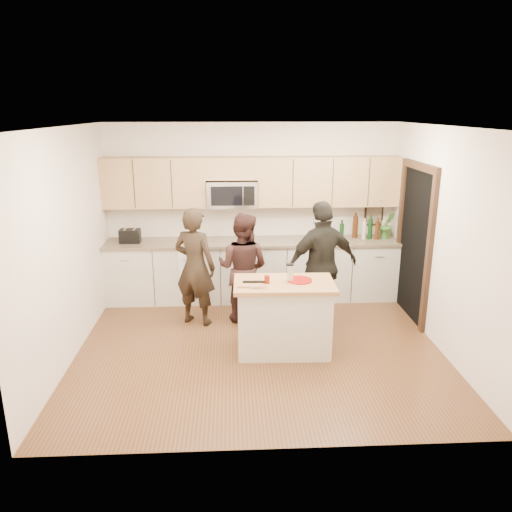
{
  "coord_description": "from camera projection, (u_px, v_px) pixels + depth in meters",
  "views": [
    {
      "loc": [
        -0.33,
        -5.73,
        2.89
      ],
      "look_at": [
        -0.02,
        0.35,
        1.09
      ],
      "focal_mm": 35.0,
      "sensor_mm": 36.0,
      "label": 1
    }
  ],
  "objects": [
    {
      "name": "upper_cabinetry",
      "position": [
        254.0,
        181.0,
        7.56
      ],
      "size": [
        4.5,
        0.33,
        0.75
      ],
      "color": "tan",
      "rests_on": "ground"
    },
    {
      "name": "back_cabinetry",
      "position": [
        253.0,
        270.0,
        7.81
      ],
      "size": [
        4.5,
        0.66,
        0.94
      ],
      "color": "beige",
      "rests_on": "ground"
    },
    {
      "name": "floor",
      "position": [
        259.0,
        346.0,
        6.33
      ],
      "size": [
        4.5,
        4.5,
        0.0
      ],
      "primitive_type": "plane",
      "color": "brown",
      "rests_on": "ground"
    },
    {
      "name": "framed_picture",
      "position": [
        374.0,
        214.0,
        7.96
      ],
      "size": [
        0.3,
        0.03,
        0.38
      ],
      "color": "black",
      "rests_on": "ground"
    },
    {
      "name": "woman_center",
      "position": [
        243.0,
        268.0,
        6.9
      ],
      "size": [
        0.92,
        0.83,
        1.55
      ],
      "primitive_type": "imported",
      "rotation": [
        0.0,
        0.0,
        2.74
      ],
      "color": "black",
      "rests_on": "ground"
    },
    {
      "name": "toaster",
      "position": [
        130.0,
        236.0,
        7.54
      ],
      "size": [
        0.3,
        0.2,
        0.21
      ],
      "color": "black",
      "rests_on": "back_cabinetry"
    },
    {
      "name": "room_shell",
      "position": [
        259.0,
        212.0,
        5.84
      ],
      "size": [
        4.52,
        4.02,
        2.71
      ],
      "color": "beige",
      "rests_on": "ground"
    },
    {
      "name": "woman_left",
      "position": [
        195.0,
        267.0,
        6.8
      ],
      "size": [
        0.71,
        0.61,
        1.64
      ],
      "primitive_type": "imported",
      "rotation": [
        0.0,
        0.0,
        2.71
      ],
      "color": "black",
      "rests_on": "ground"
    },
    {
      "name": "microwave",
      "position": [
        232.0,
        194.0,
        7.56
      ],
      "size": [
        0.76,
        0.41,
        0.4
      ],
      "color": "silver",
      "rests_on": "ground"
    },
    {
      "name": "red_plate",
      "position": [
        299.0,
        280.0,
        6.01
      ],
      "size": [
        0.31,
        0.31,
        0.02
      ],
      "primitive_type": "cylinder",
      "color": "maroon",
      "rests_on": "island"
    },
    {
      "name": "doorway",
      "position": [
        414.0,
        238.0,
        6.97
      ],
      "size": [
        0.06,
        1.25,
        2.2
      ],
      "color": "black",
      "rests_on": "ground"
    },
    {
      "name": "woman_right",
      "position": [
        322.0,
        266.0,
        6.66
      ],
      "size": [
        1.11,
        0.71,
        1.75
      ],
      "primitive_type": "imported",
      "rotation": [
        0.0,
        0.0,
        3.44
      ],
      "color": "black",
      "rests_on": "ground"
    },
    {
      "name": "island",
      "position": [
        284.0,
        317.0,
        6.08
      ],
      "size": [
        1.22,
        0.73,
        0.9
      ],
      "rotation": [
        0.0,
        0.0,
        -0.03
      ],
      "color": "beige",
      "rests_on": "ground"
    },
    {
      "name": "dish_towel",
      "position": [
        190.0,
        254.0,
        7.49
      ],
      "size": [
        0.34,
        0.6,
        0.48
      ],
      "color": "white",
      "rests_on": "ground"
    },
    {
      "name": "orchid",
      "position": [
        387.0,
        225.0,
        7.75
      ],
      "size": [
        0.26,
        0.22,
        0.44
      ],
      "primitive_type": "imported",
      "rotation": [
        0.0,
        0.0,
        0.14
      ],
      "color": "#437B31",
      "rests_on": "back_cabinetry"
    },
    {
      "name": "drink_glass",
      "position": [
        267.0,
        279.0,
        5.92
      ],
      "size": [
        0.07,
        0.07,
        0.09
      ],
      "primitive_type": "cylinder",
      "color": "maroon",
      "rests_on": "island"
    },
    {
      "name": "bottle_cluster",
      "position": [
        365.0,
        227.0,
        7.76
      ],
      "size": [
        0.76,
        0.23,
        0.4
      ],
      "color": "black",
      "rests_on": "back_cabinetry"
    },
    {
      "name": "tongs",
      "position": [
        254.0,
        282.0,
        5.88
      ],
      "size": [
        0.26,
        0.04,
        0.02
      ],
      "primitive_type": "cube",
      "rotation": [
        0.0,
        0.0,
        -0.03
      ],
      "color": "black",
      "rests_on": "cutting_board"
    },
    {
      "name": "knife",
      "position": [
        259.0,
        287.0,
        5.73
      ],
      "size": [
        0.19,
        0.03,
        0.01
      ],
      "primitive_type": "cube",
      "rotation": [
        0.0,
        0.0,
        -0.03
      ],
      "color": "silver",
      "rests_on": "cutting_board"
    },
    {
      "name": "cutting_board",
      "position": [
        250.0,
        285.0,
        5.84
      ],
      "size": [
        0.3,
        0.17,
        0.02
      ],
      "primitive_type": "cube",
      "rotation": [
        0.0,
        0.0,
        -0.03
      ],
      "color": "#AC7E47",
      "rests_on": "island"
    },
    {
      "name": "box_grater",
      "position": [
        290.0,
        272.0,
        5.94
      ],
      "size": [
        0.08,
        0.06,
        0.21
      ],
      "color": "silver",
      "rests_on": "red_plate"
    }
  ]
}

